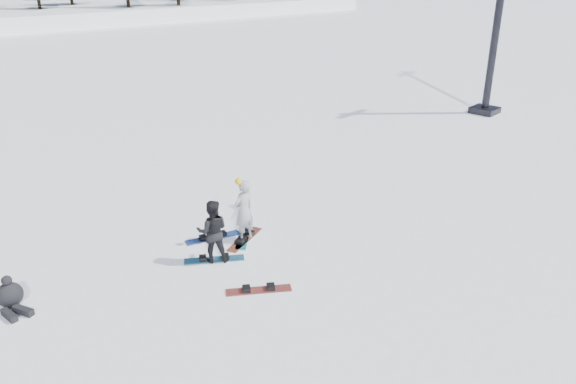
# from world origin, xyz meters

# --- Properties ---
(ground) EXTENTS (420.00, 420.00, 0.00)m
(ground) POSITION_xyz_m (0.00, 0.00, 0.00)
(ground) COLOR white
(ground) RESTS_ON ground
(lift_tower) EXTENTS (2.11, 1.35, 7.64)m
(lift_tower) POSITION_xyz_m (14.52, 5.11, 3.11)
(lift_tower) COLOR black
(lift_tower) RESTS_ON ground
(snowboarder_woman) EXTENTS (0.71, 0.55, 1.88)m
(snowboarder_woman) POSITION_xyz_m (-1.61, 0.84, 0.88)
(snowboarder_woman) COLOR #9E9DA2
(snowboarder_woman) RESTS_ON ground
(snowboarder_man) EXTENTS (1.00, 0.93, 1.63)m
(snowboarder_man) POSITION_xyz_m (-2.80, 0.38, 0.82)
(snowboarder_man) COLOR black
(snowboarder_man) RESTS_ON ground
(seated_rider) EXTENTS (0.69, 1.00, 0.78)m
(seated_rider) POSITION_xyz_m (-7.36, 1.13, 0.30)
(seated_rider) COLOR black
(seated_rider) RESTS_ON ground
(snowboard_woman) EXTENTS (1.44, 0.98, 0.03)m
(snowboard_woman) POSITION_xyz_m (-1.61, 0.84, 0.01)
(snowboard_woman) COLOR brown
(snowboard_woman) RESTS_ON ground
(snowboard_man) EXTENTS (1.46, 0.93, 0.03)m
(snowboard_man) POSITION_xyz_m (-2.80, 0.38, 0.01)
(snowboard_man) COLOR #176380
(snowboard_man) RESTS_ON ground
(snowboard_loose_a) EXTENTS (1.16, 1.35, 0.03)m
(snowboard_loose_a) POSITION_xyz_m (-1.54, 1.01, 0.01)
(snowboard_loose_a) COLOR teal
(snowboard_loose_a) RESTS_ON ground
(snowboard_loose_c) EXTENTS (1.53, 0.53, 0.03)m
(snowboard_loose_c) POSITION_xyz_m (-2.26, 1.43, 0.01)
(snowboard_loose_c) COLOR #1D41A1
(snowboard_loose_c) RESTS_ON ground
(snowboard_loose_b) EXTENTS (1.46, 0.93, 0.03)m
(snowboard_loose_b) POSITION_xyz_m (-2.64, -1.44, 0.01)
(snowboard_loose_b) COLOR maroon
(snowboard_loose_b) RESTS_ON ground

